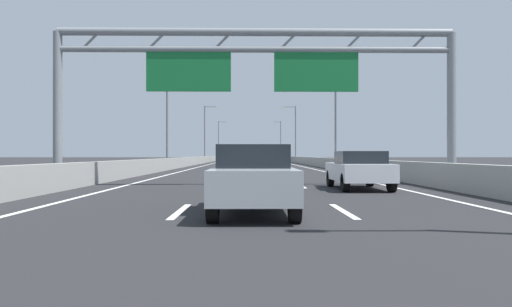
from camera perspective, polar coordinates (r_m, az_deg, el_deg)
name	(u,v)px	position (r m, az deg, el deg)	size (l,w,h in m)	color
ground_plane	(250,161)	(98.72, -0.68, -0.84)	(260.00, 260.00, 0.00)	#262628
lane_dash_left_1	(180,211)	(11.38, -8.51, -6.42)	(0.16, 3.00, 0.01)	white
lane_dash_left_2	(211,186)	(20.31, -5.11, -3.64)	(0.16, 3.00, 0.01)	white
lane_dash_left_3	(222,176)	(29.28, -3.80, -2.56)	(0.16, 3.00, 0.01)	white
lane_dash_left_4	(228,171)	(38.26, -3.11, -1.98)	(0.16, 3.00, 0.01)	white
lane_dash_left_5	(232,168)	(47.25, -2.68, -1.63)	(0.16, 3.00, 0.01)	white
lane_dash_left_6	(235,166)	(56.25, -2.38, -1.38)	(0.16, 3.00, 0.01)	white
lane_dash_left_7	(237,164)	(65.24, -2.17, -1.21)	(0.16, 3.00, 0.01)	white
lane_dash_left_8	(238,163)	(74.24, -2.01, -1.07)	(0.16, 3.00, 0.01)	white
lane_dash_left_9	(239,162)	(83.24, -1.89, -0.97)	(0.16, 3.00, 0.01)	white
lane_dash_left_10	(240,161)	(92.23, -1.79, -0.89)	(0.16, 3.00, 0.01)	white
lane_dash_left_11	(241,161)	(101.23, -1.70, -0.82)	(0.16, 3.00, 0.01)	white
lane_dash_left_12	(242,160)	(110.23, -1.63, -0.76)	(0.16, 3.00, 0.01)	white
lane_dash_left_13	(242,160)	(119.23, -1.57, -0.71)	(0.16, 3.00, 0.01)	white
lane_dash_left_14	(242,159)	(128.23, -1.52, -0.67)	(0.16, 3.00, 0.01)	white
lane_dash_left_15	(243,159)	(137.23, -1.48, -0.63)	(0.16, 3.00, 0.01)	white
lane_dash_left_16	(243,159)	(146.23, -1.44, -0.60)	(0.16, 3.00, 0.01)	white
lane_dash_left_17	(244,159)	(155.22, -1.41, -0.57)	(0.16, 3.00, 0.01)	white
lane_dash_right_1	(343,211)	(11.47, 9.73, -6.37)	(0.16, 3.00, 0.01)	white
lane_dash_right_2	(301,186)	(20.36, 5.06, -3.63)	(0.16, 3.00, 0.01)	white
lane_dash_right_3	(285,176)	(29.31, 3.25, -2.56)	(0.16, 3.00, 0.01)	white
lane_dash_right_4	(276,171)	(38.29, 2.29, -1.98)	(0.16, 3.00, 0.01)	white
lane_dash_right_5	(271,168)	(47.28, 1.69, -1.63)	(0.16, 3.00, 0.01)	white
lane_dash_right_6	(267,166)	(56.27, 1.28, -1.38)	(0.16, 3.00, 0.01)	white
lane_dash_right_7	(265,164)	(65.26, 0.99, -1.21)	(0.16, 3.00, 0.01)	white
lane_dash_right_8	(263,163)	(74.25, 0.77, -1.07)	(0.16, 3.00, 0.01)	white
lane_dash_right_9	(261,162)	(83.25, 0.59, -0.97)	(0.16, 3.00, 0.01)	white
lane_dash_right_10	(260,161)	(92.24, 0.45, -0.89)	(0.16, 3.00, 0.01)	white
lane_dash_right_11	(259,161)	(101.24, 0.34, -0.82)	(0.16, 3.00, 0.01)	white
lane_dash_right_12	(258,160)	(110.24, 0.24, -0.76)	(0.16, 3.00, 0.01)	white
lane_dash_right_13	(257,160)	(119.24, 0.16, -0.71)	(0.16, 3.00, 0.01)	white
lane_dash_right_14	(257,159)	(128.24, 0.09, -0.67)	(0.16, 3.00, 0.01)	white
lane_dash_right_15	(256,159)	(137.23, 0.02, -0.63)	(0.16, 3.00, 0.01)	white
lane_dash_right_16	(256,159)	(146.23, -0.03, -0.60)	(0.16, 3.00, 0.01)	white
lane_dash_right_17	(255,159)	(155.23, -0.08, -0.57)	(0.16, 3.00, 0.01)	white
edge_line_left	(219,162)	(86.86, -4.12, -0.93)	(0.16, 176.00, 0.01)	white
edge_line_right	(281,162)	(86.90, 2.81, -0.93)	(0.16, 176.00, 0.01)	white
barrier_left	(218,158)	(108.92, -4.33, -0.52)	(0.45, 220.00, 0.95)	#9E9E99
barrier_right	(282,158)	(108.95, 2.94, -0.52)	(0.45, 220.00, 0.95)	#9E9E99
sign_gantry	(255,66)	(20.82, -0.11, 9.72)	(16.27, 0.36, 6.36)	gray
streetlamp_left_mid	(170,109)	(47.19, -9.62, 4.93)	(2.58, 0.28, 9.50)	slate
streetlamp_right_mid	(333,109)	(47.28, 8.63, 4.92)	(2.58, 0.28, 9.50)	slate
streetlamp_left_far	(206,130)	(86.55, -5.61, 2.63)	(2.58, 0.28, 9.50)	slate
streetlamp_right_far	(294,130)	(86.60, 4.30, 2.63)	(2.58, 0.28, 9.50)	slate
streetlamp_left_distant	(219,138)	(126.11, -4.11, 1.77)	(2.58, 0.28, 9.50)	slate
streetlamp_right_distant	(280,138)	(126.15, 2.68, 1.77)	(2.58, 0.28, 9.50)	slate
yellow_car	(234,157)	(109.55, -2.46, -0.37)	(1.78, 4.44, 1.50)	yellow
green_car	(230,158)	(85.37, -2.94, -0.46)	(1.80, 4.56, 1.39)	#1E7A38
white_car	(359,169)	(18.81, 11.43, -1.76)	(1.78, 4.17, 1.38)	silver
black_car	(250,157)	(83.03, -0.63, -0.45)	(1.76, 4.28, 1.46)	black
silver_car	(253,178)	(11.00, -0.35, -2.74)	(1.72, 4.37, 1.47)	#A8ADB2
blue_car	(236,156)	(133.08, -2.22, -0.32)	(1.85, 4.48, 1.50)	#2347AD
red_car	(267,157)	(103.22, 1.28, -0.39)	(1.78, 4.34, 1.42)	red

